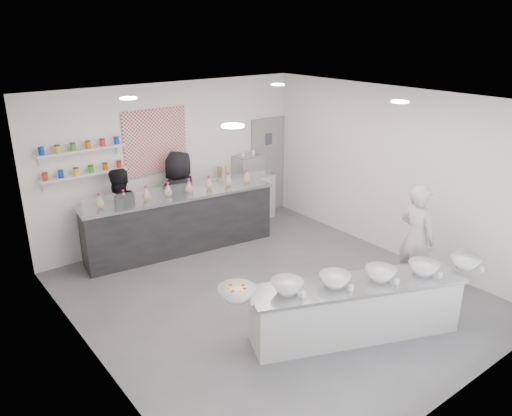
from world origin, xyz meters
The scene contains 26 objects.
floor centered at (0.00, 0.00, 0.00)m, with size 6.00×6.00×0.00m, color #515156.
ceiling centered at (0.00, 0.00, 3.00)m, with size 6.00×6.00×0.00m, color white.
back_wall centered at (0.00, 3.00, 1.50)m, with size 5.50×5.50×0.00m, color white.
left_wall centered at (-2.75, 0.00, 1.50)m, with size 6.00×6.00×0.00m, color white.
right_wall centered at (2.75, 0.00, 1.50)m, with size 6.00×6.00×0.00m, color white.
back_door centered at (2.30, 2.97, 1.05)m, with size 0.88×0.04×2.10m, color gray.
pattern_panel centered at (-0.35, 2.98, 1.95)m, with size 1.25×0.03×1.20m, color #AA2929.
jar_shelf_lower centered at (-1.75, 2.90, 1.60)m, with size 1.45×0.22×0.04m, color silver.
jar_shelf_upper centered at (-1.75, 2.90, 2.02)m, with size 1.45×0.22×0.04m, color silver.
preserve_jars centered at (-1.75, 2.88, 1.88)m, with size 1.45×0.10×0.56m, color red, non-canonical shape.
downlight_0 centered at (-1.40, -1.00, 2.98)m, with size 0.24×0.24×0.02m, color white.
downlight_1 centered at (1.40, -1.00, 2.98)m, with size 0.24×0.24×0.02m, color white.
downlight_2 centered at (-1.40, 1.60, 2.98)m, with size 0.24×0.24×0.02m, color white.
downlight_3 centered at (1.40, 1.60, 2.98)m, with size 0.24×0.24×0.02m, color white.
prep_counter centered at (0.21, -1.49, 0.40)m, with size 2.90×0.66×0.79m, color #BBBBB6.
back_bar centered at (-0.29, 2.31, 0.55)m, with size 3.54×0.65×1.10m, color black.
sneeze_guard centered at (-0.33, 2.01, 1.25)m, with size 3.49×0.01×0.30m, color white.
espresso_ledge centered at (1.55, 2.78, 0.49)m, with size 1.32×0.42×0.98m, color #BBBBB6.
espresso_machine centered at (1.62, 2.78, 1.20)m, with size 0.57×0.39×0.43m, color #93969E.
cup_stacks centered at (1.00, 2.78, 1.15)m, with size 0.24×0.24×0.33m, color gray, non-canonical shape.
prep_bowls centered at (0.21, -1.49, 0.88)m, with size 3.67×0.52×0.17m, color white, non-canonical shape.
label_cards centered at (0.41, -1.98, 0.83)m, with size 3.31×0.04×0.07m, color white, non-canonical shape.
cookie_bags centered at (-0.29, 2.31, 1.23)m, with size 2.94×0.14×0.26m, color pink, non-canonical shape.
woman_prep centered at (1.92, -1.18, 0.86)m, with size 0.63×0.41×1.72m, color beige.
staff_left centered at (-1.33, 2.56, 0.85)m, with size 0.83×0.64×1.70m, color black.
staff_right centered at (-0.12, 2.59, 0.91)m, with size 0.89×0.58×1.81m, color black.
Camera 1 is at (-4.38, -5.26, 3.99)m, focal length 35.00 mm.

